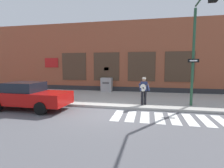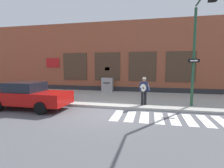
# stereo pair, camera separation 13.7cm
# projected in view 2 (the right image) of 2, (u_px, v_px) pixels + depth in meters

# --- Properties ---
(ground_plane) EXTENTS (160.00, 160.00, 0.00)m
(ground_plane) POSITION_uv_depth(u_px,v_px,m) (104.00, 114.00, 8.95)
(ground_plane) COLOR #56565B
(sidewalk) EXTENTS (28.00, 5.99, 0.14)m
(sidewalk) POSITION_uv_depth(u_px,v_px,m) (118.00, 98.00, 12.95)
(sidewalk) COLOR #ADAAA3
(sidewalk) RESTS_ON ground
(building_backdrop) EXTENTS (28.00, 4.06, 6.40)m
(building_backdrop) POSITION_uv_depth(u_px,v_px,m) (127.00, 58.00, 17.46)
(building_backdrop) COLOR brown
(building_backdrop) RESTS_ON ground
(crosswalk) EXTENTS (5.78, 1.90, 0.01)m
(crosswalk) POSITION_uv_depth(u_px,v_px,m) (174.00, 119.00, 8.06)
(crosswalk) COLOR silver
(crosswalk) RESTS_ON ground
(red_car) EXTENTS (4.63, 2.05, 1.53)m
(red_car) POSITION_uv_depth(u_px,v_px,m) (29.00, 96.00, 9.90)
(red_car) COLOR #B20F0C
(red_car) RESTS_ON ground
(busker) EXTENTS (0.76, 0.61, 1.64)m
(busker) POSITION_uv_depth(u_px,v_px,m) (144.00, 89.00, 10.28)
(busker) COLOR black
(busker) RESTS_ON sidewalk
(traffic_light) EXTENTS (0.60, 3.39, 5.69)m
(traffic_light) POSITION_uv_depth(u_px,v_px,m) (200.00, 33.00, 8.59)
(traffic_light) COLOR #234C33
(traffic_light) RESTS_ON sidewalk
(utility_box) EXTENTS (0.98, 0.69, 1.24)m
(utility_box) POSITION_uv_depth(u_px,v_px,m) (107.00, 85.00, 15.66)
(utility_box) COLOR #9E9E9E
(utility_box) RESTS_ON sidewalk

